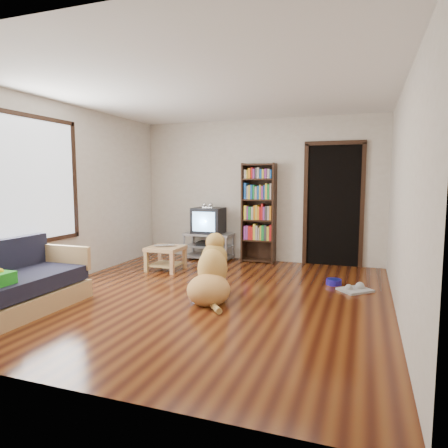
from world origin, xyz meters
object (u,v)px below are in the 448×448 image
(tv_stand, at_px, (209,245))
(coffee_table, at_px, (166,254))
(bookshelf, at_px, (259,207))
(dog, at_px, (211,275))
(grey_rag, at_px, (355,290))
(sofa, at_px, (9,291))
(dog_bowl, at_px, (334,282))
(laptop, at_px, (165,246))
(crt_tv, at_px, (209,220))

(tv_stand, bearing_deg, coffee_table, -106.40)
(tv_stand, distance_m, bookshelf, 1.20)
(tv_stand, bearing_deg, dog, -67.44)
(bookshelf, relative_size, dog, 1.80)
(bookshelf, bearing_deg, grey_rag, -40.12)
(sofa, xyz_separation_m, dog, (1.96, 1.26, 0.05))
(bookshelf, xyz_separation_m, dog, (0.04, -2.47, -0.69))
(tv_stand, xyz_separation_m, coffee_table, (-0.33, -1.11, 0.01))
(bookshelf, relative_size, sofa, 1.00)
(dog_bowl, bearing_deg, bookshelf, 139.82)
(tv_stand, bearing_deg, laptop, -105.99)
(grey_rag, bearing_deg, dog, -149.41)
(tv_stand, distance_m, dog, 2.57)
(tv_stand, relative_size, sofa, 0.50)
(laptop, bearing_deg, coffee_table, 58.29)
(dog_bowl, relative_size, coffee_table, 0.40)
(sofa, bearing_deg, bookshelf, 62.68)
(coffee_table, bearing_deg, dog, -43.96)
(laptop, distance_m, bookshelf, 1.87)
(grey_rag, bearing_deg, bookshelf, 139.88)
(crt_tv, xyz_separation_m, coffee_table, (-0.33, -1.13, -0.46))
(grey_rag, height_order, bookshelf, bookshelf)
(crt_tv, height_order, dog, crt_tv)
(grey_rag, xyz_separation_m, bookshelf, (-1.74, 1.46, 0.99))
(laptop, bearing_deg, sofa, -136.27)
(tv_stand, bearing_deg, dog_bowl, -25.14)
(grey_rag, relative_size, bookshelf, 0.22)
(dog, bearing_deg, tv_stand, 112.56)
(crt_tv, height_order, bookshelf, bookshelf)
(tv_stand, height_order, crt_tv, crt_tv)
(coffee_table, bearing_deg, crt_tv, 73.90)
(laptop, distance_m, dog, 1.81)
(laptop, relative_size, grey_rag, 0.86)
(dog_bowl, xyz_separation_m, tv_stand, (-2.39, 1.12, 0.23))
(sofa, bearing_deg, coffee_table, 75.60)
(grey_rag, xyz_separation_m, dog, (-1.70, -1.01, 0.30))
(tv_stand, bearing_deg, bookshelf, 5.63)
(bookshelf, bearing_deg, laptop, -136.00)
(laptop, bearing_deg, bookshelf, 12.29)
(dog_bowl, xyz_separation_m, grey_rag, (0.30, -0.25, -0.03))
(crt_tv, xyz_separation_m, bookshelf, (0.95, 0.07, 0.26))
(sofa, relative_size, dog, 1.80)
(dog_bowl, relative_size, tv_stand, 0.24)
(tv_stand, xyz_separation_m, dog, (0.99, -2.38, 0.04))
(laptop, height_order, tv_stand, tv_stand)
(grey_rag, xyz_separation_m, tv_stand, (-2.69, 1.37, 0.25))
(dog, bearing_deg, bookshelf, 90.86)
(laptop, distance_m, coffee_table, 0.14)
(laptop, height_order, dog_bowl, laptop)
(grey_rag, xyz_separation_m, crt_tv, (-2.69, 1.39, 0.73))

